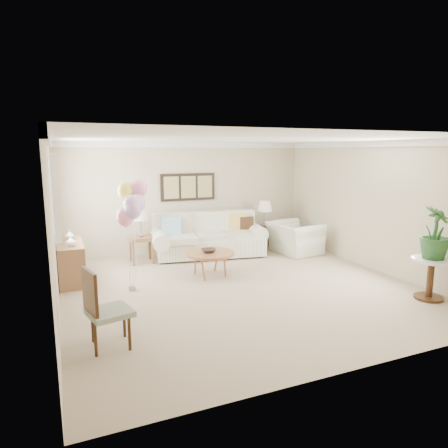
% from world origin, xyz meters
% --- Properties ---
extents(ground_plane, '(6.00, 6.00, 0.00)m').
position_xyz_m(ground_plane, '(0.00, 0.00, 0.00)').
color(ground_plane, tan).
extents(room_shell, '(6.04, 6.04, 2.60)m').
position_xyz_m(room_shell, '(-0.11, 0.09, 1.63)').
color(room_shell, '#C3B591').
rests_on(room_shell, ground).
extents(wall_art_triptych, '(1.35, 0.06, 0.65)m').
position_xyz_m(wall_art_triptych, '(0.00, 2.96, 1.55)').
color(wall_art_triptych, black).
rests_on(wall_art_triptych, ground).
extents(sofa, '(2.85, 1.38, 0.99)m').
position_xyz_m(sofa, '(0.27, 2.28, 0.39)').
color(sofa, white).
rests_on(sofa, ground).
extents(end_table_left, '(0.53, 0.48, 0.58)m').
position_xyz_m(end_table_left, '(-1.29, 2.28, 0.49)').
color(end_table_left, brown).
rests_on(end_table_left, ground).
extents(end_table_right, '(0.51, 0.46, 0.55)m').
position_xyz_m(end_table_right, '(1.80, 2.44, 0.46)').
color(end_table_right, brown).
rests_on(end_table_right, ground).
extents(lamp_left, '(0.34, 0.34, 0.60)m').
position_xyz_m(lamp_left, '(-1.29, 2.28, 1.03)').
color(lamp_left, gray).
rests_on(lamp_left, end_table_left).
extents(lamp_right, '(0.36, 0.36, 0.64)m').
position_xyz_m(lamp_right, '(1.80, 2.44, 1.04)').
color(lamp_right, gray).
rests_on(lamp_right, end_table_right).
extents(coffee_table, '(0.94, 0.94, 0.48)m').
position_xyz_m(coffee_table, '(-0.27, 0.81, 0.44)').
color(coffee_table, '#9A5133').
rests_on(coffee_table, ground).
extents(decor_bowl, '(0.30, 0.30, 0.07)m').
position_xyz_m(decor_bowl, '(-0.30, 0.79, 0.51)').
color(decor_bowl, '#2B211E').
rests_on(decor_bowl, coffee_table).
extents(armchair, '(1.11, 1.23, 0.74)m').
position_xyz_m(armchair, '(2.22, 1.70, 0.37)').
color(armchair, white).
rests_on(armchair, ground).
extents(side_table, '(0.63, 0.63, 0.68)m').
position_xyz_m(side_table, '(2.62, -1.73, 0.51)').
color(side_table, silver).
rests_on(side_table, ground).
extents(potted_plant, '(0.62, 0.62, 0.85)m').
position_xyz_m(potted_plant, '(2.64, -1.73, 1.11)').
color(potted_plant, '#1F471C').
rests_on(potted_plant, side_table).
extents(accent_chair, '(0.59, 0.59, 1.01)m').
position_xyz_m(accent_chair, '(-2.49, -1.38, 0.52)').
color(accent_chair, gray).
rests_on(accent_chair, ground).
extents(credenza, '(0.46, 1.20, 0.74)m').
position_xyz_m(credenza, '(-2.76, 1.50, 0.37)').
color(credenza, brown).
rests_on(credenza, ground).
extents(vase_white, '(0.22, 0.22, 0.18)m').
position_xyz_m(vase_white, '(-2.74, 1.20, 0.83)').
color(vase_white, silver).
rests_on(vase_white, credenza).
extents(vase_sage, '(0.20, 0.20, 0.17)m').
position_xyz_m(vase_sage, '(-2.74, 1.79, 0.83)').
color(vase_sage, '#A9B19E').
rests_on(vase_sage, credenza).
extents(balloon_cluster, '(0.57, 0.59, 1.94)m').
position_xyz_m(balloon_cluster, '(-1.76, 0.55, 1.54)').
color(balloon_cluster, gray).
rests_on(balloon_cluster, ground).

